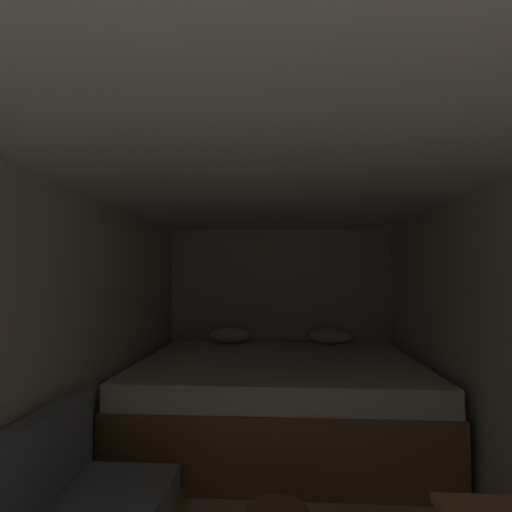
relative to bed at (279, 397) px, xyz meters
The scene contains 4 objects.
wall_back 1.26m from the bed, 90.00° to the left, with size 2.64×0.05×1.99m, color beige.
wall_left 2.05m from the bed, 131.61° to the right, with size 0.05×5.03×1.99m, color beige.
ceiling_slab 2.21m from the bed, 90.00° to the right, with size 2.64×5.03×0.05m, color white.
bed is the anchor object (origin of this frame).
Camera 1 is at (0.04, -0.31, 1.44)m, focal length 29.02 mm.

